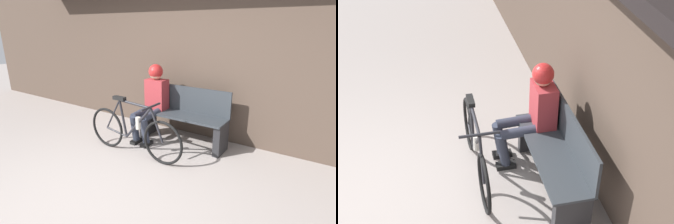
% 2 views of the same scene
% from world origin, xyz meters
% --- Properties ---
extents(ground_plane, '(24.00, 24.00, 0.00)m').
position_xyz_m(ground_plane, '(0.00, 0.00, 0.00)').
color(ground_plane, gray).
extents(storefront_wall, '(12.00, 0.56, 3.20)m').
position_xyz_m(storefront_wall, '(0.00, 2.31, 1.66)').
color(storefront_wall, '#4C3D33').
rests_on(storefront_wall, ground_plane).
extents(park_bench_near, '(1.41, 0.42, 0.88)m').
position_xyz_m(park_bench_near, '(0.03, 1.87, 0.40)').
color(park_bench_near, '#2D3338').
rests_on(park_bench_near, ground_plane).
extents(bicycle, '(1.63, 0.40, 0.84)m').
position_xyz_m(bicycle, '(-0.34, 1.10, 0.35)').
color(bicycle, black).
rests_on(bicycle, ground_plane).
extents(person_seated, '(0.34, 0.66, 1.21)m').
position_xyz_m(person_seated, '(-0.47, 1.75, 0.70)').
color(person_seated, '#2D3342').
rests_on(person_seated, ground_plane).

